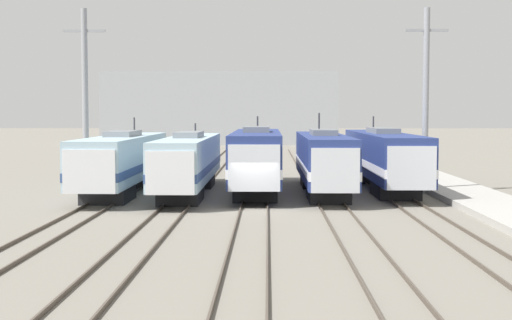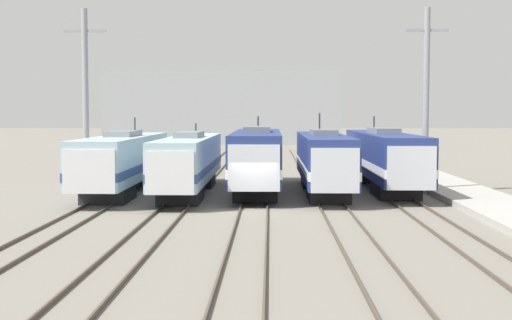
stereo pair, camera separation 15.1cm
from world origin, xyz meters
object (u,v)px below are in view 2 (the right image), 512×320
Objects in this scene: catenary_tower_left at (86,99)px; locomotive_center at (257,159)px; locomotive_center_left at (188,162)px; locomotive_far_right at (384,158)px; catenary_tower_right at (426,99)px; locomotive_far_left at (122,161)px; locomotive_center_right at (324,161)px.

locomotive_center is at bearing 2.58° from catenary_tower_left.
locomotive_center_left is 13.24m from locomotive_far_right.
catenary_tower_right is at bearing 3.46° from locomotive_center_left.
locomotive_far_right is at bearing 14.85° from locomotive_center_left.
locomotive_far_left is 17.32m from locomotive_far_right.
catenary_tower_left is (-10.94, -0.49, 3.85)m from locomotive_center.
catenary_tower_right is (14.99, 0.91, 3.99)m from locomotive_center_left.
locomotive_center_right is 1.44× the size of catenary_tower_left.
locomotive_center reaches higher than locomotive_far_left.
locomotive_center reaches higher than locomotive_far_right.
locomotive_center is 1.48× the size of catenary_tower_right.
catenary_tower_left is at bearing 172.26° from locomotive_center_left.
locomotive_center_left is at bearing -176.54° from catenary_tower_right.
locomotive_center_right is (4.27, -0.86, -0.08)m from locomotive_center.
locomotive_far_left is 8.59m from locomotive_center.
locomotive_far_left is 4.67m from catenary_tower_left.
locomotive_far_left is at bearing -170.11° from locomotive_far_right.
locomotive_center_right is 15.71m from catenary_tower_left.
locomotive_center_right reaches higher than locomotive_far_right.
locomotive_center_right is at bearing -176.74° from catenary_tower_right.
locomotive_far_left is 1.04× the size of locomotive_center_right.
catenary_tower_left is at bearing 180.00° from catenary_tower_right.
catenary_tower_left is (-2.40, 0.49, 3.97)m from locomotive_far_left.
locomotive_center_right reaches higher than locomotive_far_left.
locomotive_far_left reaches higher than locomotive_center_left.
locomotive_far_left is 4.29m from locomotive_center_left.
locomotive_far_right is (12.80, 3.39, 0.08)m from locomotive_center_left.
catenary_tower_left is at bearing -172.72° from locomotive_far_right.
locomotive_center_right is 7.57m from catenary_tower_right.
locomotive_far_left is 0.99× the size of locomotive_center_left.
locomotive_far_right reaches higher than locomotive_far_left.
locomotive_center_left is 1.52× the size of catenary_tower_right.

